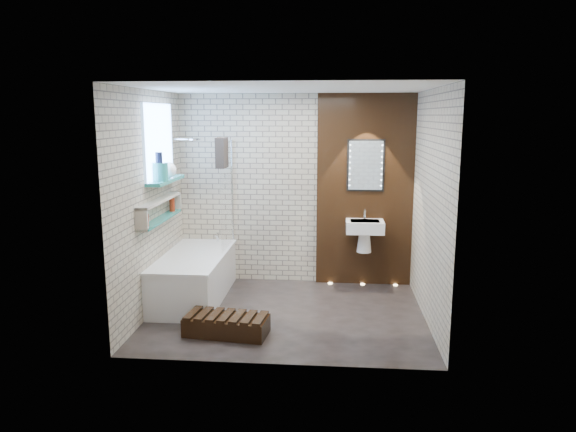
# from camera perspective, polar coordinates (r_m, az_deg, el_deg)

# --- Properties ---
(ground) EXTENTS (3.20, 3.20, 0.00)m
(ground) POSITION_cam_1_polar(r_m,az_deg,el_deg) (6.41, -0.12, -10.40)
(ground) COLOR black
(ground) RESTS_ON ground
(room_shell) EXTENTS (3.24, 3.20, 2.60)m
(room_shell) POSITION_cam_1_polar(r_m,az_deg,el_deg) (6.07, -0.12, 1.13)
(room_shell) COLOR tan
(room_shell) RESTS_ON ground
(walnut_panel) EXTENTS (1.30, 0.06, 2.60)m
(walnut_panel) POSITION_cam_1_polar(r_m,az_deg,el_deg) (7.31, 8.21, 2.66)
(walnut_panel) COLOR black
(walnut_panel) RESTS_ON ground
(clerestory_window) EXTENTS (0.18, 1.00, 0.94)m
(clerestory_window) POSITION_cam_1_polar(r_m,az_deg,el_deg) (6.66, -13.52, 6.90)
(clerestory_window) COLOR #7FADE0
(clerestory_window) RESTS_ON room_shell
(display_niche) EXTENTS (0.14, 1.30, 0.26)m
(display_niche) POSITION_cam_1_polar(r_m,az_deg,el_deg) (6.54, -13.48, 0.64)
(display_niche) COLOR #227F78
(display_niche) RESTS_ON room_shell
(bathtub) EXTENTS (0.79, 1.74, 0.70)m
(bathtub) POSITION_cam_1_polar(r_m,az_deg,el_deg) (6.95, -9.97, -6.36)
(bathtub) COLOR white
(bathtub) RESTS_ON ground
(bath_screen) EXTENTS (0.01, 0.78, 1.40)m
(bath_screen) POSITION_cam_1_polar(r_m,az_deg,el_deg) (7.07, -6.53, 2.26)
(bath_screen) COLOR white
(bath_screen) RESTS_ON bathtub
(towel) EXTENTS (0.11, 0.29, 0.38)m
(towel) POSITION_cam_1_polar(r_m,az_deg,el_deg) (6.75, -7.08, 6.72)
(towel) COLOR black
(towel) RESTS_ON bath_screen
(shower_head) EXTENTS (0.18, 0.18, 0.02)m
(shower_head) POSITION_cam_1_polar(r_m,az_deg,el_deg) (7.15, -9.97, 8.07)
(shower_head) COLOR silver
(shower_head) RESTS_ON room_shell
(washbasin) EXTENTS (0.50, 0.36, 0.58)m
(washbasin) POSITION_cam_1_polar(r_m,az_deg,el_deg) (7.21, 8.18, -1.58)
(washbasin) COLOR white
(washbasin) RESTS_ON walnut_panel
(led_mirror) EXTENTS (0.50, 0.02, 0.70)m
(led_mirror) POSITION_cam_1_polar(r_m,az_deg,el_deg) (7.24, 8.30, 5.36)
(led_mirror) COLOR black
(led_mirror) RESTS_ON walnut_panel
(walnut_step) EXTENTS (0.92, 0.49, 0.20)m
(walnut_step) POSITION_cam_1_polar(r_m,az_deg,el_deg) (5.86, -6.58, -11.55)
(walnut_step) COLOR black
(walnut_step) RESTS_ON ground
(niche_bottles) EXTENTS (0.07, 1.03, 0.17)m
(niche_bottles) POSITION_cam_1_polar(r_m,az_deg,el_deg) (6.63, -13.21, 0.61)
(niche_bottles) COLOR maroon
(niche_bottles) RESTS_ON display_niche
(sill_vases) EXTENTS (0.20, 0.50, 0.34)m
(sill_vases) POSITION_cam_1_polar(r_m,az_deg,el_deg) (6.57, -13.10, 4.77)
(sill_vases) COLOR white
(sill_vases) RESTS_ON clerestory_window
(floor_uplights) EXTENTS (0.96, 0.06, 0.01)m
(floor_uplights) POSITION_cam_1_polar(r_m,az_deg,el_deg) (7.53, 7.97, -7.21)
(floor_uplights) COLOR #FFD899
(floor_uplights) RESTS_ON ground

